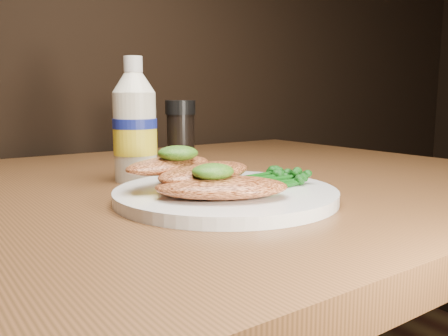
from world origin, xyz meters
TOP-DOWN VIEW (x-y plane):
  - plate at (0.04, 0.91)m, footprint 0.26×0.26m
  - chicken_front at (0.01, 0.87)m, footprint 0.16×0.14m
  - chicken_mid at (0.02, 0.92)m, footprint 0.16×0.11m
  - chicken_back at (-0.01, 0.95)m, footprint 0.14×0.10m
  - pesto_front at (-0.00, 0.87)m, footprint 0.05×0.05m
  - pesto_back at (-0.01, 0.94)m, footprint 0.06×0.06m
  - broccolini_bundle at (0.09, 0.90)m, footprint 0.13×0.10m
  - mayo_bottle at (0.01, 1.09)m, footprint 0.08×0.08m
  - pepper_grinder at (0.09, 1.10)m, footprint 0.06×0.06m

SIDE VIEW (x-z plane):
  - plate at x=0.04m, z-range 0.75..0.76m
  - broccolini_bundle at x=0.09m, z-range 0.76..0.78m
  - chicken_front at x=0.01m, z-range 0.76..0.79m
  - chicken_mid at x=0.02m, z-range 0.77..0.79m
  - chicken_back at x=-0.01m, z-range 0.78..0.80m
  - pesto_front at x=0.00m, z-range 0.78..0.80m
  - pesto_back at x=-0.01m, z-range 0.80..0.81m
  - pepper_grinder at x=0.09m, z-range 0.75..0.86m
  - mayo_bottle at x=0.01m, z-range 0.75..0.93m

